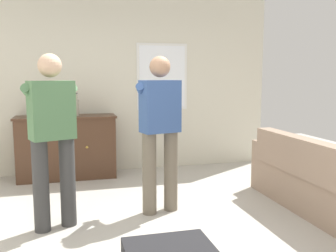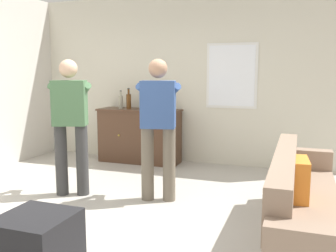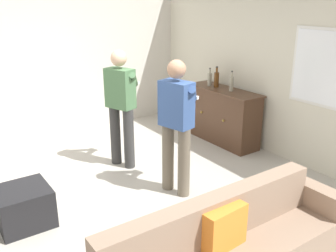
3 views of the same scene
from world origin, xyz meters
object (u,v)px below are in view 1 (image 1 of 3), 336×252
at_px(sideboard_cabinet, 67,147).
at_px(bottle_wine_green, 77,107).
at_px(couch, 329,190).
at_px(person_standing_right, 160,127).
at_px(person_standing_left, 52,133).
at_px(bottle_liquor_amber, 41,108).
at_px(bottle_spirits_clear, 51,107).

relative_size(sideboard_cabinet, bottle_wine_green, 4.28).
relative_size(couch, person_standing_right, 1.49).
height_order(person_standing_left, person_standing_right, same).
distance_m(sideboard_cabinet, person_standing_left, 1.90).
height_order(couch, person_standing_left, person_standing_left).
bearing_deg(couch, person_standing_right, 157.45).
height_order(sideboard_cabinet, bottle_liquor_amber, bottle_liquor_amber).
distance_m(couch, sideboard_cabinet, 3.51).
bearing_deg(sideboard_cabinet, person_standing_left, -93.35).
bearing_deg(person_standing_left, bottle_spirits_clear, 92.80).
bearing_deg(person_standing_left, sideboard_cabinet, 86.65).
xyz_separation_m(person_standing_left, person_standing_right, (1.09, 0.17, 0.00)).
bearing_deg(sideboard_cabinet, couch, -41.90).
xyz_separation_m(bottle_wine_green, bottle_liquor_amber, (-0.48, -0.04, -0.01)).
height_order(bottle_spirits_clear, person_standing_left, person_standing_left).
bearing_deg(bottle_liquor_amber, person_standing_left, -83.10).
bearing_deg(sideboard_cabinet, bottle_wine_green, 5.47).
relative_size(bottle_spirits_clear, person_standing_right, 0.21).
bearing_deg(couch, bottle_wine_green, 136.14).
xyz_separation_m(sideboard_cabinet, person_standing_right, (0.98, -1.67, 0.48)).
bearing_deg(person_standing_left, bottle_liquor_amber, 96.90).
distance_m(person_standing_left, person_standing_right, 1.10).
bearing_deg(person_standing_right, couch, -22.55).
distance_m(couch, bottle_spirits_clear, 3.73).
bearing_deg(sideboard_cabinet, bottle_spirits_clear, 177.05).
relative_size(person_standing_left, person_standing_right, 1.00).
height_order(couch, sideboard_cabinet, sideboard_cabinet).
height_order(couch, bottle_spirits_clear, bottle_spirits_clear).
distance_m(bottle_wine_green, bottle_liquor_amber, 0.49).
bearing_deg(bottle_wine_green, person_standing_right, -63.83).
relative_size(couch, bottle_liquor_amber, 8.12).
relative_size(bottle_liquor_amber, bottle_spirits_clear, 0.89).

